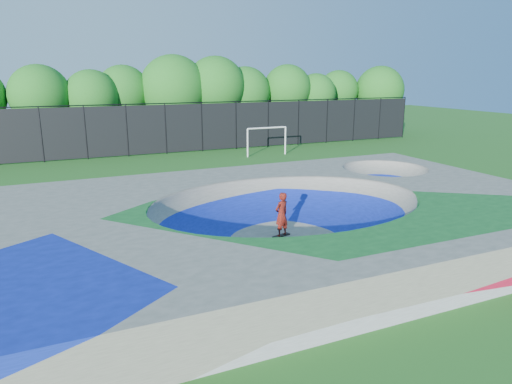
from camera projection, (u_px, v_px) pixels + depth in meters
ground at (288, 236)px, 18.10m from camera, size 120.00×120.00×0.00m
skate_deck at (289, 218)px, 17.91m from camera, size 22.00×14.00×1.50m
skater at (282, 215)px, 17.85m from camera, size 0.76×0.63×1.79m
skateboard at (281, 236)px, 18.07m from camera, size 0.81×0.44×0.05m
soccer_goal at (267, 136)px, 35.55m from camera, size 3.38×0.12×2.23m
fence at (166, 128)px, 36.18m from camera, size 48.09×0.09×4.04m
treeline at (159, 92)px, 39.98m from camera, size 52.03×6.71×7.93m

